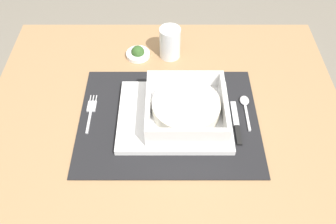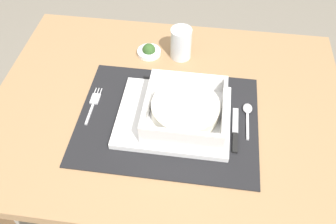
{
  "view_description": "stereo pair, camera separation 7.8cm",
  "coord_description": "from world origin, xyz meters",
  "px_view_note": "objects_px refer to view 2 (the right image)",
  "views": [
    {
      "loc": [
        0.01,
        -0.61,
        1.41
      ],
      "look_at": [
        0.01,
        -0.05,
        0.75
      ],
      "focal_mm": 37.99,
      "sensor_mm": 36.0,
      "label": 1
    },
    {
      "loc": [
        0.09,
        -0.61,
        1.41
      ],
      "look_at": [
        0.01,
        -0.05,
        0.75
      ],
      "focal_mm": 37.99,
      "sensor_mm": 36.0,
      "label": 2
    }
  ],
  "objects_px": {
    "butter_knife": "(235,132)",
    "drinking_glass": "(181,45)",
    "dining_table": "(167,130)",
    "porridge_bowl": "(185,110)",
    "fork": "(94,103)",
    "bread_knife": "(224,133)",
    "spoon": "(248,112)",
    "condiment_saucer": "(149,51)"
  },
  "relations": [
    {
      "from": "dining_table",
      "to": "spoon",
      "type": "distance_m",
      "value": 0.24
    },
    {
      "from": "spoon",
      "to": "bread_knife",
      "type": "distance_m",
      "value": 0.09
    },
    {
      "from": "bread_knife",
      "to": "condiment_saucer",
      "type": "bearing_deg",
      "value": 130.51
    },
    {
      "from": "dining_table",
      "to": "porridge_bowl",
      "type": "bearing_deg",
      "value": -44.36
    },
    {
      "from": "porridge_bowl",
      "to": "bread_knife",
      "type": "xyz_separation_m",
      "value": [
        0.1,
        -0.03,
        -0.04
      ]
    },
    {
      "from": "butter_knife",
      "to": "bread_knife",
      "type": "xyz_separation_m",
      "value": [
        -0.03,
        -0.01,
        0.0
      ]
    },
    {
      "from": "spoon",
      "to": "dining_table",
      "type": "bearing_deg",
      "value": 175.19
    },
    {
      "from": "condiment_saucer",
      "to": "spoon",
      "type": "bearing_deg",
      "value": -34.47
    },
    {
      "from": "butter_knife",
      "to": "drinking_glass",
      "type": "bearing_deg",
      "value": 117.04
    },
    {
      "from": "dining_table",
      "to": "fork",
      "type": "height_order",
      "value": "fork"
    },
    {
      "from": "spoon",
      "to": "butter_knife",
      "type": "height_order",
      "value": "spoon"
    },
    {
      "from": "fork",
      "to": "dining_table",
      "type": "bearing_deg",
      "value": 6.2
    },
    {
      "from": "spoon",
      "to": "drinking_glass",
      "type": "distance_m",
      "value": 0.28
    },
    {
      "from": "fork",
      "to": "condiment_saucer",
      "type": "height_order",
      "value": "condiment_saucer"
    },
    {
      "from": "bread_knife",
      "to": "drinking_glass",
      "type": "distance_m",
      "value": 0.31
    },
    {
      "from": "porridge_bowl",
      "to": "condiment_saucer",
      "type": "distance_m",
      "value": 0.28
    },
    {
      "from": "porridge_bowl",
      "to": "condiment_saucer",
      "type": "height_order",
      "value": "porridge_bowl"
    },
    {
      "from": "butter_knife",
      "to": "fork",
      "type": "bearing_deg",
      "value": 168.23
    },
    {
      "from": "dining_table",
      "to": "porridge_bowl",
      "type": "relative_size",
      "value": 4.79
    },
    {
      "from": "porridge_bowl",
      "to": "spoon",
      "type": "bearing_deg",
      "value": 16.08
    },
    {
      "from": "spoon",
      "to": "bread_knife",
      "type": "xyz_separation_m",
      "value": [
        -0.06,
        -0.07,
        -0.0
      ]
    },
    {
      "from": "butter_knife",
      "to": "drinking_glass",
      "type": "distance_m",
      "value": 0.32
    },
    {
      "from": "drinking_glass",
      "to": "condiment_saucer",
      "type": "bearing_deg",
      "value": -178.25
    },
    {
      "from": "dining_table",
      "to": "porridge_bowl",
      "type": "height_order",
      "value": "porridge_bowl"
    },
    {
      "from": "fork",
      "to": "spoon",
      "type": "relative_size",
      "value": 1.11
    },
    {
      "from": "dining_table",
      "to": "porridge_bowl",
      "type": "xyz_separation_m",
      "value": [
        0.05,
        -0.05,
        0.15
      ]
    },
    {
      "from": "condiment_saucer",
      "to": "dining_table",
      "type": "bearing_deg",
      "value": -67.16
    },
    {
      "from": "fork",
      "to": "drinking_glass",
      "type": "xyz_separation_m",
      "value": [
        0.2,
        0.22,
        0.04
      ]
    },
    {
      "from": "dining_table",
      "to": "bread_knife",
      "type": "bearing_deg",
      "value": -28.07
    },
    {
      "from": "fork",
      "to": "spoon",
      "type": "height_order",
      "value": "spoon"
    },
    {
      "from": "dining_table",
      "to": "drinking_glass",
      "type": "xyz_separation_m",
      "value": [
        0.01,
        0.19,
        0.15
      ]
    },
    {
      "from": "fork",
      "to": "drinking_glass",
      "type": "bearing_deg",
      "value": 45.79
    },
    {
      "from": "dining_table",
      "to": "condiment_saucer",
      "type": "distance_m",
      "value": 0.24
    },
    {
      "from": "condiment_saucer",
      "to": "bread_knife",
      "type": "bearing_deg",
      "value": -49.57
    },
    {
      "from": "porridge_bowl",
      "to": "bread_knife",
      "type": "bearing_deg",
      "value": -16.8
    },
    {
      "from": "butter_knife",
      "to": "condiment_saucer",
      "type": "xyz_separation_m",
      "value": [
        -0.26,
        0.26,
        0.0
      ]
    },
    {
      "from": "dining_table",
      "to": "butter_knife",
      "type": "relative_size",
      "value": 6.77
    },
    {
      "from": "condiment_saucer",
      "to": "drinking_glass",
      "type": "bearing_deg",
      "value": 1.75
    },
    {
      "from": "fork",
      "to": "bread_knife",
      "type": "bearing_deg",
      "value": -10.77
    },
    {
      "from": "porridge_bowl",
      "to": "spoon",
      "type": "xyz_separation_m",
      "value": [
        0.15,
        0.04,
        -0.03
      ]
    },
    {
      "from": "butter_knife",
      "to": "drinking_glass",
      "type": "relative_size",
      "value": 1.45
    },
    {
      "from": "dining_table",
      "to": "condiment_saucer",
      "type": "xyz_separation_m",
      "value": [
        -0.08,
        0.19,
        0.12
      ]
    }
  ]
}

